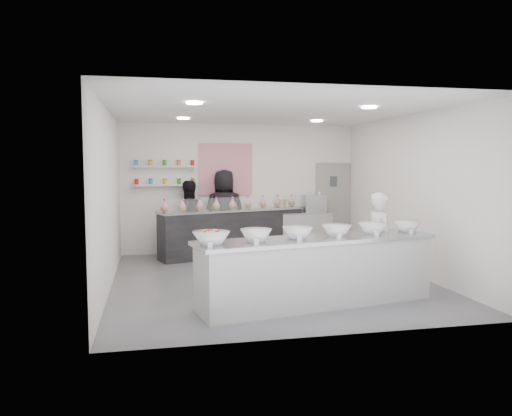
% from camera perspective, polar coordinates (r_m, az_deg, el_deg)
% --- Properties ---
extents(floor, '(6.00, 6.00, 0.00)m').
position_cam_1_polar(floor, '(9.05, 1.56, -8.20)').
color(floor, '#515156').
rests_on(floor, ground).
extents(ceiling, '(6.00, 6.00, 0.00)m').
position_cam_1_polar(ceiling, '(8.86, 1.61, 11.04)').
color(ceiling, white).
rests_on(ceiling, floor).
extents(back_wall, '(5.50, 0.00, 5.50)m').
position_cam_1_polar(back_wall, '(11.77, -1.81, 2.25)').
color(back_wall, white).
rests_on(back_wall, floor).
extents(left_wall, '(0.00, 6.00, 6.00)m').
position_cam_1_polar(left_wall, '(8.62, -16.50, 1.02)').
color(left_wall, white).
rests_on(left_wall, floor).
extents(right_wall, '(0.00, 6.00, 6.00)m').
position_cam_1_polar(right_wall, '(9.84, 17.36, 1.47)').
color(right_wall, white).
rests_on(right_wall, floor).
extents(back_door, '(0.88, 0.04, 2.10)m').
position_cam_1_polar(back_door, '(12.38, 8.76, 0.25)').
color(back_door, gray).
rests_on(back_door, floor).
extents(pattern_panel, '(1.25, 0.03, 1.20)m').
position_cam_1_polar(pattern_panel, '(11.67, -3.49, 4.43)').
color(pattern_panel, '#CD244B').
rests_on(pattern_panel, back_wall).
extents(jar_shelf_lower, '(1.45, 0.22, 0.04)m').
position_cam_1_polar(jar_shelf_lower, '(11.49, -10.36, 2.60)').
color(jar_shelf_lower, silver).
rests_on(jar_shelf_lower, back_wall).
extents(jar_shelf_upper, '(1.45, 0.22, 0.04)m').
position_cam_1_polar(jar_shelf_upper, '(11.48, -10.40, 4.70)').
color(jar_shelf_upper, silver).
rests_on(jar_shelf_upper, back_wall).
extents(preserve_jars, '(1.45, 0.10, 0.56)m').
position_cam_1_polar(preserve_jars, '(11.46, -10.38, 4.00)').
color(preserve_jars, '#FA0A00').
rests_on(preserve_jars, jar_shelf_lower).
extents(downlight_0, '(0.24, 0.24, 0.02)m').
position_cam_1_polar(downlight_0, '(7.65, -7.06, 11.81)').
color(downlight_0, white).
rests_on(downlight_0, ceiling).
extents(downlight_1, '(0.24, 0.24, 0.02)m').
position_cam_1_polar(downlight_1, '(8.37, 12.80, 11.14)').
color(downlight_1, white).
rests_on(downlight_1, ceiling).
extents(downlight_2, '(0.24, 0.24, 0.02)m').
position_cam_1_polar(downlight_2, '(10.23, -8.30, 10.08)').
color(downlight_2, white).
rests_on(downlight_2, ceiling).
extents(downlight_3, '(0.24, 0.24, 0.02)m').
position_cam_1_polar(downlight_3, '(10.78, 6.95, 9.84)').
color(downlight_3, white).
rests_on(downlight_3, ceiling).
extents(prep_counter, '(3.75, 1.51, 1.00)m').
position_cam_1_polar(prep_counter, '(7.46, 6.98, -7.17)').
color(prep_counter, '#A2A29D').
rests_on(prep_counter, floor).
extents(back_bar, '(3.45, 1.63, 1.06)m').
position_cam_1_polar(back_bar, '(11.33, -2.69, -2.78)').
color(back_bar, black).
rests_on(back_bar, floor).
extents(sneeze_guard, '(3.22, 1.04, 0.29)m').
position_cam_1_polar(sneeze_guard, '(11.00, -2.01, 0.52)').
color(sneeze_guard, white).
rests_on(sneeze_guard, back_bar).
extents(espresso_ledge, '(1.24, 0.39, 0.92)m').
position_cam_1_polar(espresso_ledge, '(12.02, 5.69, -2.69)').
color(espresso_ledge, '#A2A29D').
rests_on(espresso_ledge, floor).
extents(espresso_machine, '(0.52, 0.36, 0.40)m').
position_cam_1_polar(espresso_machine, '(12.01, 6.66, 0.46)').
color(espresso_machine, '#93969E').
rests_on(espresso_machine, espresso_ledge).
extents(cup_stacks, '(0.24, 0.24, 0.33)m').
position_cam_1_polar(cup_stacks, '(11.80, 3.17, 0.23)').
color(cup_stacks, '#C6C185').
rests_on(cup_stacks, espresso_ledge).
extents(prep_bowls, '(3.73, 1.23, 0.18)m').
position_cam_1_polar(prep_bowls, '(7.36, 7.02, -2.69)').
color(prep_bowls, white).
rests_on(prep_bowls, prep_counter).
extents(label_cards, '(3.31, 0.04, 0.07)m').
position_cam_1_polar(label_cards, '(6.84, 7.65, -3.75)').
color(label_cards, white).
rests_on(label_cards, prep_counter).
extents(cookie_bags, '(3.26, 1.18, 0.28)m').
position_cam_1_polar(cookie_bags, '(11.26, -2.71, 0.61)').
color(cookie_bags, pink).
rests_on(cookie_bags, back_bar).
extents(woman_prep, '(0.44, 0.62, 1.61)m').
position_cam_1_polar(woman_prep, '(8.44, 13.98, -3.74)').
color(woman_prep, silver).
rests_on(woman_prep, floor).
extents(staff_left, '(0.96, 0.83, 1.70)m').
position_cam_1_polar(staff_left, '(11.43, -7.81, -1.14)').
color(staff_left, black).
rests_on(staff_left, floor).
extents(staff_right, '(0.98, 0.66, 1.95)m').
position_cam_1_polar(staff_right, '(11.51, -3.63, -0.43)').
color(staff_right, black).
rests_on(staff_right, floor).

